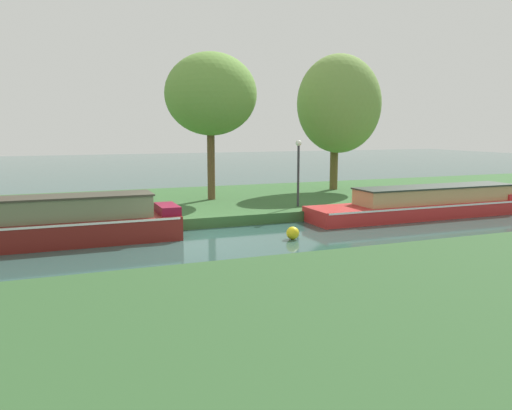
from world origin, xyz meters
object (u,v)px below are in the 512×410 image
Objects in this scene: maroon_narrowboat at (42,224)px; lamp_post at (298,165)px; channel_buoy at (293,233)px; willow_tree_left at (211,95)px; willow_tree_centre at (339,104)px; red_barge at (427,203)px; mooring_post_near at (10,216)px.

lamp_post reaches higher than maroon_narrowboat.
maroon_narrowboat is 7.97m from channel_buoy.
lamp_post is at bearing 11.88° from maroon_narrowboat.
willow_tree_centre reaches higher than willow_tree_left.
channel_buoy is at bearing -164.23° from red_barge.
lamp_post reaches higher than channel_buoy.
lamp_post is at bearing 61.77° from channel_buoy.
channel_buoy is (7.69, -2.03, -0.50)m from maroon_narrowboat.
mooring_post_near is (-15.38, -5.18, -4.09)m from willow_tree_centre.
lamp_post is at bearing -50.64° from willow_tree_left.
maroon_narrowboat is 20.60× the size of channel_buoy.
mooring_post_near is at bearing -175.89° from lamp_post.
maroon_narrowboat is 10.21m from lamp_post.
red_barge reaches higher than mooring_post_near.
lamp_post is at bearing -135.67° from willow_tree_centre.
maroon_narrowboat is at bearing 165.21° from channel_buoy.
willow_tree_left is at bearing 37.22° from maroon_narrowboat.
willow_tree_left is 15.40× the size of channel_buoy.
willow_tree_centre is (-0.48, 6.48, 4.35)m from red_barge.
red_barge is 7.82m from willow_tree_centre.
willow_tree_centre is (14.40, 6.48, 4.19)m from maroon_narrowboat.
channel_buoy is (-6.71, -8.51, -4.68)m from willow_tree_centre.
willow_tree_left reaches higher than lamp_post.
lamp_post is (2.75, -3.35, -3.00)m from willow_tree_left.
channel_buoy is at bearing -14.79° from maroon_narrowboat.
red_barge is at bearing -85.80° from willow_tree_centre.
channel_buoy is at bearing -85.87° from willow_tree_left.
willow_tree_left is at bearing 26.93° from mooring_post_near.
lamp_post is (-4.50, -4.40, -2.74)m from willow_tree_centre.
mooring_post_near is at bearing 175.31° from red_barge.
willow_tree_left is (-7.72, 5.43, 4.60)m from red_barge.
maroon_narrowboat is 11.03× the size of mooring_post_near.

